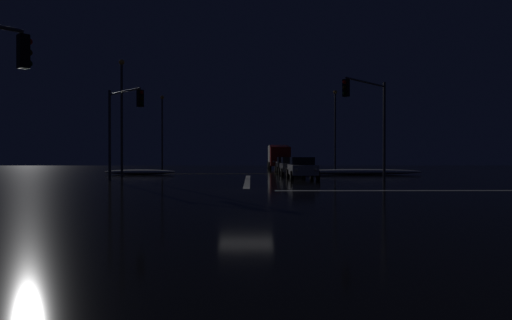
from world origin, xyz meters
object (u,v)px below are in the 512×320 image
at_px(sedan_white, 284,164).
at_px(box_truck, 279,156).
at_px(sedan_gray, 291,166).
at_px(sedan_black, 286,165).
at_px(traffic_signal_ne, 370,110).
at_px(streetlamp_right_far, 335,124).
at_px(sedan_silver, 302,168).
at_px(streetlamp_left_far, 162,127).
at_px(streetlamp_left_near, 122,109).
at_px(traffic_signal_nw, 122,117).

bearing_deg(sedan_white, box_truck, 92.10).
distance_m(sedan_gray, sedan_black, 5.74).
height_order(traffic_signal_ne, streetlamp_right_far, streetlamp_right_far).
distance_m(traffic_signal_ne, streetlamp_right_far, 22.71).
height_order(sedan_silver, streetlamp_left_far, streetlamp_left_far).
relative_size(traffic_signal_ne, streetlamp_left_near, 0.72).
xyz_separation_m(sedan_gray, sedan_white, (0.28, 11.44, 0.00)).
distance_m(sedan_white, streetlamp_right_far, 7.71).
bearing_deg(box_truck, sedan_gray, -90.10).
xyz_separation_m(sedan_white, traffic_signal_ne, (3.94, -21.14, 3.84)).
xyz_separation_m(sedan_silver, box_truck, (-0.16, 24.68, 0.91)).
xyz_separation_m(sedan_black, streetlamp_left_near, (-13.81, -8.84, 4.57)).
bearing_deg(streetlamp_left_far, streetlamp_right_far, 0.00).
distance_m(sedan_silver, streetlamp_right_far, 20.90).
relative_size(box_truck, streetlamp_left_far, 0.95).
bearing_deg(streetlamp_right_far, sedan_white, -166.40).
xyz_separation_m(sedan_black, box_truck, (0.04, 12.39, 0.91)).
bearing_deg(sedan_gray, sedan_black, 90.11).
relative_size(sedan_silver, sedan_gray, 1.00).
xyz_separation_m(sedan_black, sedan_white, (0.29, 5.70, 0.00)).
bearing_deg(sedan_black, sedan_white, 87.10).
height_order(box_truck, streetlamp_left_near, streetlamp_left_near).
relative_size(traffic_signal_ne, streetlamp_right_far, 0.72).
height_order(box_truck, streetlamp_right_far, streetlamp_right_far).
height_order(streetlamp_left_near, streetlamp_left_far, streetlamp_left_near).
bearing_deg(sedan_black, streetlamp_right_far, 48.54).
distance_m(sedan_white, streetlamp_left_near, 20.76).
height_order(sedan_white, streetlamp_left_far, streetlamp_left_far).
height_order(sedan_gray, box_truck, box_truck).
bearing_deg(box_truck, traffic_signal_ne, -81.45).
bearing_deg(sedan_gray, streetlamp_left_near, -167.37).
bearing_deg(streetlamp_right_far, traffic_signal_ne, -95.30).
height_order(traffic_signal_ne, streetlamp_left_far, streetlamp_left_far).
relative_size(sedan_white, streetlamp_left_near, 0.46).
relative_size(box_truck, traffic_signal_ne, 1.24).
bearing_deg(traffic_signal_nw, traffic_signal_ne, -0.71).
relative_size(sedan_white, traffic_signal_ne, 0.65).
xyz_separation_m(traffic_signal_ne, streetlamp_left_near, (-18.04, 6.60, 0.73)).
bearing_deg(sedan_black, traffic_signal_nw, -128.03).
relative_size(sedan_gray, traffic_signal_ne, 0.65).
xyz_separation_m(sedan_silver, sedan_black, (-0.20, 12.29, 0.00)).
bearing_deg(traffic_signal_ne, traffic_signal_nw, 179.29).
distance_m(sedan_silver, sedan_black, 12.29).
bearing_deg(box_truck, streetlamp_left_far, -159.32).
height_order(streetlamp_right_far, streetlamp_left_far, streetlamp_right_far).
relative_size(sedan_black, sedan_white, 1.00).
bearing_deg(streetlamp_left_far, sedan_silver, -54.23).
distance_m(sedan_silver, box_truck, 24.70).
bearing_deg(box_truck, sedan_black, -90.20).
height_order(sedan_gray, streetlamp_left_far, streetlamp_left_far).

